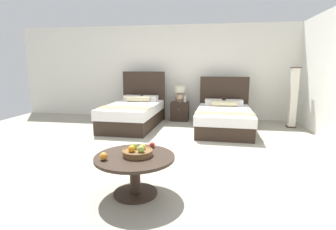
{
  "coord_description": "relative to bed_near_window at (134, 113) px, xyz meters",
  "views": [
    {
      "loc": [
        0.83,
        -4.46,
        1.51
      ],
      "look_at": [
        -0.01,
        0.52,
        0.56
      ],
      "focal_mm": 28.21,
      "sensor_mm": 36.0,
      "label": 1
    }
  ],
  "objects": [
    {
      "name": "table_lamp",
      "position": [
        1.06,
        0.92,
        0.46
      ],
      "size": [
        0.32,
        0.32,
        0.44
      ],
      "color": "tan",
      "rests_on": "nightstand"
    },
    {
      "name": "loose_apple",
      "position": [
        1.2,
        -3.12,
        0.19
      ],
      "size": [
        0.07,
        0.07,
        0.07
      ],
      "color": "red",
      "rests_on": "coffee_table"
    },
    {
      "name": "ground_plane",
      "position": [
        1.11,
        -1.83,
        -0.33
      ],
      "size": [
        9.92,
        9.97,
        0.02
      ],
      "primitive_type": "cube",
      "color": "#A29C8B"
    },
    {
      "name": "vase",
      "position": [
        1.2,
        0.86,
        0.29
      ],
      "size": [
        0.07,
        0.07,
        0.18
      ],
      "color": "silver",
      "rests_on": "nightstand"
    },
    {
      "name": "nightstand",
      "position": [
        1.06,
        0.9,
        -0.06
      ],
      "size": [
        0.48,
        0.46,
        0.52
      ],
      "color": "#302219",
      "rests_on": "ground"
    },
    {
      "name": "floor_lamp_corner",
      "position": [
        3.89,
        0.52,
        0.41
      ],
      "size": [
        0.2,
        0.2,
        1.47
      ],
      "color": "#3E2822",
      "rests_on": "ground"
    },
    {
      "name": "bed_near_corner",
      "position": [
        2.22,
        0.0,
        -0.03
      ],
      "size": [
        1.31,
        2.11,
        1.22
      ],
      "color": "#302219",
      "rests_on": "ground"
    },
    {
      "name": "wall_back",
      "position": [
        1.11,
        1.36,
        0.99
      ],
      "size": [
        9.92,
        0.12,
        2.63
      ],
      "primitive_type": "cube",
      "color": "white",
      "rests_on": "ground"
    },
    {
      "name": "loose_orange",
      "position": [
        0.77,
        -3.65,
        0.2
      ],
      "size": [
        0.09,
        0.09,
        0.09
      ],
      "color": "orange",
      "rests_on": "coffee_table"
    },
    {
      "name": "bed_near_window",
      "position": [
        0.0,
        0.0,
        0.0
      ],
      "size": [
        1.24,
        2.11,
        1.34
      ],
      "color": "#302219",
      "rests_on": "ground"
    },
    {
      "name": "fruit_bowl",
      "position": [
        1.1,
        -3.45,
        0.2
      ],
      "size": [
        0.36,
        0.36,
        0.14
      ],
      "color": "brown",
      "rests_on": "coffee_table"
    },
    {
      "name": "coffee_table",
      "position": [
        1.07,
        -3.47,
        0.03
      ],
      "size": [
        0.94,
        0.94,
        0.48
      ],
      "color": "#302219",
      "rests_on": "ground"
    }
  ]
}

